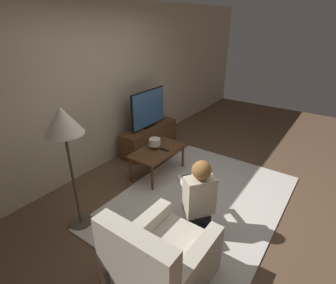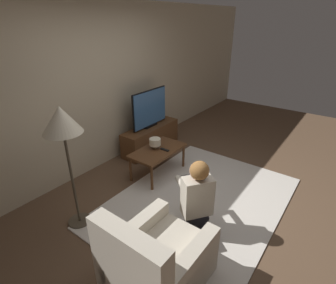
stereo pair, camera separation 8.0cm
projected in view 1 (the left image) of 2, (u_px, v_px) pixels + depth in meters
ground_plane at (199, 201)px, 3.67m from camera, size 10.00×10.00×0.00m
wall_back at (96, 90)px, 4.12m from camera, size 10.00×0.06×2.60m
rug at (199, 201)px, 3.67m from camera, size 2.81×2.04×0.02m
tv_stand at (150, 138)px, 5.04m from camera, size 1.28×0.37×0.47m
tv at (148, 109)px, 4.79m from camera, size 0.89×0.08×0.69m
coffee_table at (158, 152)px, 4.15m from camera, size 0.92×0.51×0.44m
floor_lamp at (63, 127)px, 2.72m from camera, size 0.42×0.42×1.52m
armchair at (161, 264)px, 2.40m from camera, size 0.91×0.76×0.91m
person_kneeling at (200, 197)px, 2.96m from camera, size 0.66×0.76×0.94m
table_lamp at (155, 143)px, 4.12m from camera, size 0.18×0.18×0.17m
remote at (165, 150)px, 4.10m from camera, size 0.04×0.15×0.02m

